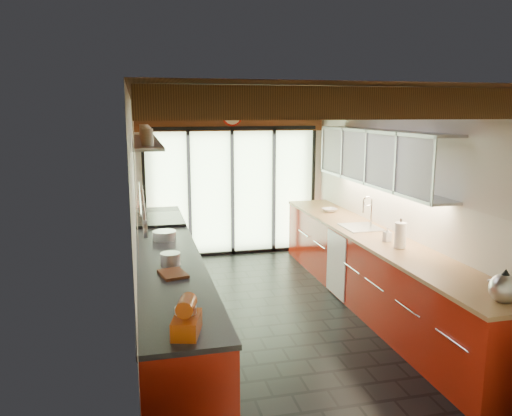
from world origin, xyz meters
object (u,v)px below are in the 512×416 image
(bowl, at_px, (330,210))
(paper_towel, at_px, (400,236))
(stand_mixer, at_px, (186,319))
(kettle, at_px, (504,287))
(soap_bottle, at_px, (387,234))

(bowl, bearing_deg, paper_towel, -90.00)
(stand_mixer, distance_m, bowl, 4.51)
(stand_mixer, height_order, kettle, kettle)
(soap_bottle, bearing_deg, bowl, 90.00)
(paper_towel, distance_m, bowl, 2.10)
(soap_bottle, bearing_deg, stand_mixer, -142.87)
(paper_towel, bearing_deg, kettle, -90.00)
(stand_mixer, distance_m, soap_bottle, 3.19)
(kettle, height_order, paper_towel, paper_towel)
(stand_mixer, relative_size, soap_bottle, 1.94)
(kettle, distance_m, bowl, 3.74)
(kettle, xyz_separation_m, bowl, (0.00, 3.73, -0.10))
(stand_mixer, relative_size, kettle, 1.02)
(paper_towel, height_order, bowl, paper_towel)
(kettle, relative_size, soap_bottle, 1.91)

